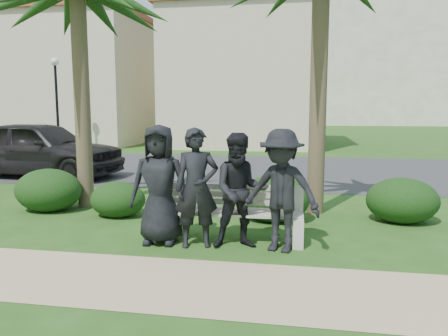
{
  "coord_description": "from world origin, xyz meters",
  "views": [
    {
      "loc": [
        1.98,
        -6.5,
        2.03
      ],
      "look_at": [
        0.67,
        1.0,
        0.98
      ],
      "focal_mm": 35.0,
      "sensor_mm": 36.0,
      "label": 1
    }
  ],
  "objects_px": {
    "park_bench": "(225,217)",
    "man_b": "(197,188)",
    "man_d": "(281,191)",
    "man_a": "(160,185)",
    "man_c": "(240,191)",
    "street_lamp": "(56,88)",
    "car_a": "(41,149)"
  },
  "relations": [
    {
      "from": "park_bench",
      "to": "man_b",
      "type": "bearing_deg",
      "value": -137.8
    },
    {
      "from": "park_bench",
      "to": "man_d",
      "type": "relative_size",
      "value": 1.36
    },
    {
      "from": "man_a",
      "to": "man_d",
      "type": "xyz_separation_m",
      "value": [
        1.81,
        -0.06,
        -0.02
      ]
    },
    {
      "from": "man_a",
      "to": "park_bench",
      "type": "bearing_deg",
      "value": 12.77
    },
    {
      "from": "man_b",
      "to": "park_bench",
      "type": "bearing_deg",
      "value": 26.71
    },
    {
      "from": "man_c",
      "to": "man_a",
      "type": "bearing_deg",
      "value": 166.06
    },
    {
      "from": "street_lamp",
      "to": "park_bench",
      "type": "relative_size",
      "value": 1.8
    },
    {
      "from": "man_c",
      "to": "car_a",
      "type": "distance_m",
      "value": 8.78
    },
    {
      "from": "park_bench",
      "to": "man_b",
      "type": "distance_m",
      "value": 0.71
    },
    {
      "from": "park_bench",
      "to": "man_c",
      "type": "bearing_deg",
      "value": -47.98
    },
    {
      "from": "man_b",
      "to": "car_a",
      "type": "distance_m",
      "value": 8.35
    },
    {
      "from": "park_bench",
      "to": "man_a",
      "type": "relative_size",
      "value": 1.33
    },
    {
      "from": "man_b",
      "to": "man_d",
      "type": "bearing_deg",
      "value": -16.49
    },
    {
      "from": "street_lamp",
      "to": "man_a",
      "type": "relative_size",
      "value": 2.39
    },
    {
      "from": "street_lamp",
      "to": "man_c",
      "type": "height_order",
      "value": "street_lamp"
    },
    {
      "from": "car_a",
      "to": "man_c",
      "type": "bearing_deg",
      "value": -125.29
    },
    {
      "from": "man_d",
      "to": "car_a",
      "type": "distance_m",
      "value": 9.27
    },
    {
      "from": "man_b",
      "to": "man_a",
      "type": "bearing_deg",
      "value": 155.91
    },
    {
      "from": "man_b",
      "to": "man_c",
      "type": "relative_size",
      "value": 1.04
    },
    {
      "from": "man_a",
      "to": "man_c",
      "type": "height_order",
      "value": "man_a"
    },
    {
      "from": "car_a",
      "to": "park_bench",
      "type": "bearing_deg",
      "value": -124.97
    },
    {
      "from": "park_bench",
      "to": "man_d",
      "type": "height_order",
      "value": "man_d"
    },
    {
      "from": "man_a",
      "to": "man_b",
      "type": "bearing_deg",
      "value": -10.46
    },
    {
      "from": "park_bench",
      "to": "car_a",
      "type": "relative_size",
      "value": 0.48
    },
    {
      "from": "street_lamp",
      "to": "man_b",
      "type": "relative_size",
      "value": 2.44
    },
    {
      "from": "park_bench",
      "to": "street_lamp",
      "type": "bearing_deg",
      "value": 127.89
    },
    {
      "from": "man_c",
      "to": "car_a",
      "type": "xyz_separation_m",
      "value": [
        -6.75,
        5.61,
        -0.01
      ]
    },
    {
      "from": "man_d",
      "to": "street_lamp",
      "type": "bearing_deg",
      "value": 146.63
    },
    {
      "from": "park_bench",
      "to": "man_a",
      "type": "bearing_deg",
      "value": -165.37
    },
    {
      "from": "man_b",
      "to": "man_d",
      "type": "xyz_separation_m",
      "value": [
        1.22,
        0.01,
        -0.0
      ]
    },
    {
      "from": "man_d",
      "to": "man_b",
      "type": "bearing_deg",
      "value": -163.82
    },
    {
      "from": "man_c",
      "to": "car_a",
      "type": "relative_size",
      "value": 0.34
    }
  ]
}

